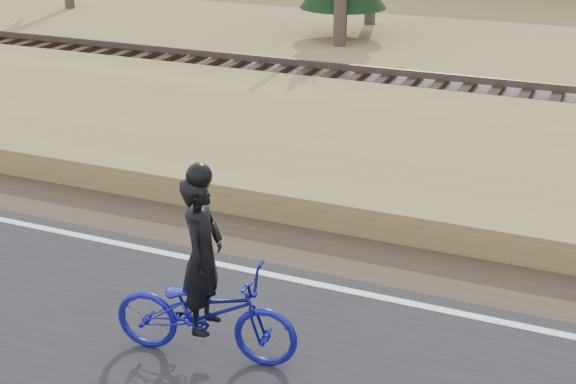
% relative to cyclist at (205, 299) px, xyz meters
% --- Properties ---
extents(ground, '(120.00, 120.00, 0.00)m').
position_rel_cyclist_xyz_m(ground, '(1.24, 1.68, -0.74)').
color(ground, '#967C4C').
rests_on(ground, ground).
extents(edge_line, '(120.00, 0.12, 0.01)m').
position_rel_cyclist_xyz_m(edge_line, '(1.24, 1.88, -0.67)').
color(edge_line, silver).
rests_on(edge_line, road).
extents(shoulder, '(120.00, 1.60, 0.04)m').
position_rel_cyclist_xyz_m(shoulder, '(1.24, 2.88, -0.72)').
color(shoulder, '#473A2B').
rests_on(shoulder, ground).
extents(embankment, '(120.00, 5.00, 0.44)m').
position_rel_cyclist_xyz_m(embankment, '(1.24, 5.88, -0.52)').
color(embankment, '#967C4C').
rests_on(embankment, ground).
extents(ballast, '(120.00, 3.00, 0.45)m').
position_rel_cyclist_xyz_m(ballast, '(1.24, 9.68, -0.51)').
color(ballast, slate).
rests_on(ballast, ground).
extents(railroad, '(120.00, 2.40, 0.29)m').
position_rel_cyclist_xyz_m(railroad, '(1.24, 9.68, -0.21)').
color(railroad, black).
rests_on(railroad, ballast).
extents(cyclist, '(2.06, 0.97, 2.16)m').
position_rel_cyclist_xyz_m(cyclist, '(0.00, 0.00, 0.00)').
color(cyclist, navy).
rests_on(cyclist, road).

